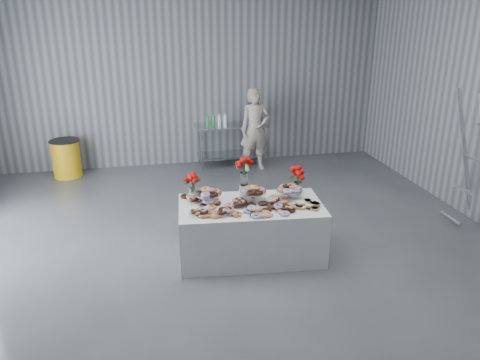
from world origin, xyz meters
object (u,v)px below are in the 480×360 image
Objects in this scene: prep_table at (231,138)px; stepladder at (475,159)px; water_jug at (254,112)px; person at (255,129)px; display_table at (251,230)px; trash_barrel at (66,158)px.

prep_table is 0.70× the size of stepladder.
person reaches higher than water_jug.
display_table is 3.43× the size of water_jug.
prep_table reaches higher than display_table.
person is at bearing 75.56° from display_table.
water_jug is 0.33× the size of person.
display_table is 2.53× the size of trash_barrel.
person reaches higher than display_table.
stepladder reaches higher than display_table.
person is 0.79× the size of stepladder.
stepladder is (3.04, -3.60, 0.45)m from prep_table.
stepladder is (2.58, -3.30, 0.22)m from person.
person is 3.83m from trash_barrel.
trash_barrel reaches higher than display_table.
display_table is at bearing -107.62° from person.
water_jug reaches higher than trash_barrel.
water_jug is at bearing 77.41° from person.
display_table is 3.58m from stepladder.
person reaches higher than trash_barrel.
prep_table is at bearing 180.00° from water_jug.
person reaches higher than prep_table.
prep_table is at bearing 143.14° from person.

